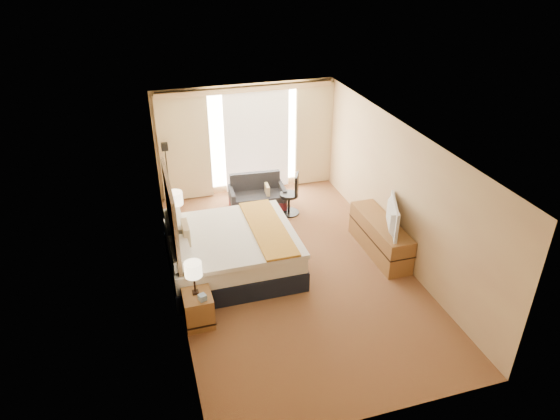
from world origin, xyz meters
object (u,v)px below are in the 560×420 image
object	(u,v)px
nightstand_right	(180,231)
desk_chair	(291,196)
nightstand_left	(198,309)
floor_lamp	(166,162)
lamp_right	(175,199)
television	(388,216)
loveseat	(257,197)
bed	(232,251)
media_dresser	(380,237)
lamp_left	(193,270)

from	to	relation	value
nightstand_right	desk_chair	bearing A→B (deg)	12.05
nightstand_left	floor_lamp	world-z (taller)	floor_lamp
nightstand_right	lamp_right	bearing A→B (deg)	-118.06
floor_lamp	television	xyz separation A→B (m)	(3.68, -3.44, -0.10)
loveseat	lamp_right	world-z (taller)	lamp_right
bed	desk_chair	distance (m)	2.45
nightstand_right	television	world-z (taller)	television
desk_chair	television	distance (m)	2.62
floor_lamp	bed	bearing A→B (deg)	-73.89
media_dresser	lamp_right	xyz separation A→B (m)	(-3.73, 1.39, 0.69)
lamp_left	television	distance (m)	3.73
media_dresser	floor_lamp	distance (m)	4.93
floor_lamp	nightstand_right	bearing A→B (deg)	-88.98
nightstand_left	desk_chair	distance (m)	3.95
floor_lamp	desk_chair	xyz separation A→B (m)	(2.55, -1.15, -0.65)
floor_lamp	lamp_right	size ratio (longest dim) A/B	2.42
floor_lamp	television	size ratio (longest dim) A/B	1.54
media_dresser	television	world-z (taller)	television
media_dresser	television	size ratio (longest dim) A/B	1.81
television	lamp_left	bearing A→B (deg)	122.52
loveseat	nightstand_left	bearing A→B (deg)	-113.63
nightstand_right	media_dresser	world-z (taller)	media_dresser
desk_chair	television	bearing A→B (deg)	-39.32
bed	floor_lamp	distance (m)	3.09
nightstand_left	floor_lamp	size ratio (longest dim) A/B	0.36
media_dresser	loveseat	xyz separation A→B (m)	(-1.84, 2.49, -0.09)
nightstand_left	nightstand_right	xyz separation A→B (m)	(0.00, 2.50, 0.00)
lamp_right	television	world-z (taller)	television
media_dresser	loveseat	distance (m)	3.09
loveseat	lamp_right	distance (m)	2.33
lamp_left	media_dresser	bearing A→B (deg)	14.99
loveseat	bed	bearing A→B (deg)	-110.95
desk_chair	lamp_right	size ratio (longest dim) A/B	1.52
desk_chair	loveseat	bearing A→B (deg)	167.20
loveseat	lamp_left	distance (m)	4.03
nightstand_right	media_dresser	xyz separation A→B (m)	(3.70, -1.45, 0.07)
loveseat	nightstand_right	bearing A→B (deg)	-146.76
media_dresser	desk_chair	distance (m)	2.31
nightstand_left	desk_chair	xyz separation A→B (m)	(2.52, 3.04, 0.15)
floor_lamp	lamp_left	xyz separation A→B (m)	(0.01, -4.13, -0.09)
nightstand_right	floor_lamp	size ratio (longest dim) A/B	0.36
nightstand_left	lamp_left	distance (m)	0.72
nightstand_right	loveseat	size ratio (longest dim) A/B	0.43
loveseat	lamp_left	bearing A→B (deg)	-114.20
loveseat	desk_chair	distance (m)	0.84
television	nightstand_right	bearing A→B (deg)	86.18
floor_lamp	lamp_left	world-z (taller)	floor_lamp
nightstand_left	lamp_right	distance (m)	2.56
media_dresser	loveseat	world-z (taller)	loveseat
bed	television	distance (m)	2.95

